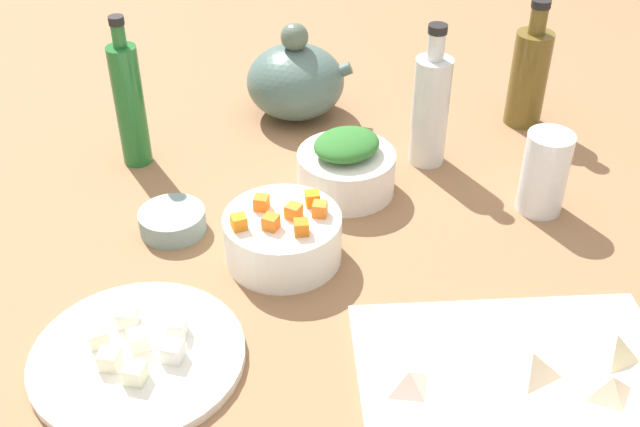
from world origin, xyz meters
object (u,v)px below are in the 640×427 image
object	(u,v)px
bowl_carrots	(283,238)
bowl_small_side	(172,221)
plate_tofu	(138,357)
bottle_0	(431,108)
cutting_board	(517,377)
bowl_greens	(346,172)
bottle_1	(529,75)
teapot	(296,80)
drinking_glass_0	(545,173)
bottle_2	(129,103)

from	to	relation	value
bowl_carrots	bowl_small_side	world-z (taller)	bowl_carrots
plate_tofu	bowl_small_side	distance (cm)	24.27
bowl_small_side	bottle_0	distance (cm)	41.56
cutting_board	plate_tofu	bearing A→B (deg)	176.48
bowl_greens	bottle_1	world-z (taller)	bottle_1
teapot	bottle_0	xyz separation A→B (cm)	(20.69, -14.71, 2.84)
teapot	bottle_0	world-z (taller)	bottle_0
teapot	bottle_0	size ratio (longest dim) A/B	0.80
cutting_board	plate_tofu	size ratio (longest dim) A/B	1.44
bowl_carrots	bowl_small_side	distance (cm)	16.49
bowl_small_side	bottle_1	bearing A→B (deg)	29.74
bowl_small_side	bowl_greens	bearing A→B (deg)	22.79
bottle_0	bowl_greens	bearing A→B (deg)	-146.52
plate_tofu	drinking_glass_0	bearing A→B (deg)	30.24
bowl_greens	bottle_0	distance (cm)	16.34
bowl_small_side	bottle_0	bearing A→B (deg)	26.74
teapot	bottle_2	size ratio (longest dim) A/B	0.75
bottle_1	bottle_2	distance (cm)	63.48
bottle_1	bottle_2	xyz separation A→B (cm)	(-62.13, -12.96, 1.46)
bowl_carrots	teapot	xyz separation A→B (cm)	(0.43, 38.84, 3.09)
bowl_small_side	drinking_glass_0	xyz separation A→B (cm)	(51.15, 5.60, 4.47)
bowl_small_side	teapot	distance (cm)	36.98
cutting_board	bowl_carrots	distance (cm)	33.90
teapot	bottle_0	bearing A→B (deg)	-35.42
bowl_carrots	bowl_greens	bearing A→B (deg)	61.76
bottle_0	cutting_board	bearing A→B (deg)	-83.32
bowl_carrots	bottle_0	distance (cm)	32.61
plate_tofu	bowl_small_side	world-z (taller)	bowl_small_side
cutting_board	bottle_0	world-z (taller)	bottle_0
bowl_greens	bottle_1	xyz separation A→B (cm)	(30.00, 20.74, 5.52)
bowl_carrots	bowl_small_side	xyz separation A→B (cm)	(-15.36, 5.75, -1.71)
bowl_greens	bottle_2	world-z (taller)	bottle_2
bowl_greens	bowl_carrots	xyz separation A→B (cm)	(-8.47, -15.76, 0.14)
bottle_1	bottle_2	bearing A→B (deg)	-168.22
bottle_0	plate_tofu	bearing A→B (deg)	-130.60
bottle_2	bowl_greens	bearing A→B (deg)	-13.61
bottle_2	bowl_small_side	bearing A→B (deg)	-64.98
plate_tofu	bowl_small_side	xyz separation A→B (cm)	(0.05, 24.25, 0.93)
plate_tofu	bottle_2	xyz separation A→B (cm)	(-8.25, 42.04, 9.48)
bowl_greens	bottle_0	xyz separation A→B (cm)	(12.65, 8.37, 6.08)
bottle_1	drinking_glass_0	xyz separation A→B (cm)	(-2.67, -25.14, -2.61)
plate_tofu	bottle_0	world-z (taller)	bottle_0
bowl_greens	drinking_glass_0	bearing A→B (deg)	-9.16
plate_tofu	bowl_greens	size ratio (longest dim) A/B	1.69
cutting_board	plate_tofu	distance (cm)	41.91
bottle_1	drinking_glass_0	bearing A→B (deg)	-96.06
cutting_board	bowl_greens	bearing A→B (deg)	115.98
plate_tofu	bowl_carrots	xyz separation A→B (cm)	(15.42, 18.50, 2.64)
bottle_1	bottle_0	bearing A→B (deg)	-144.51
teapot	bottle_1	size ratio (longest dim) A/B	0.84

